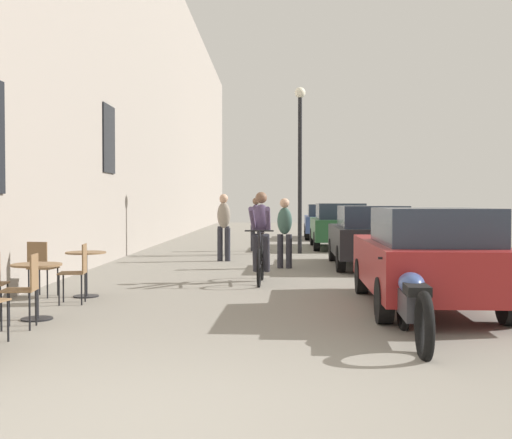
# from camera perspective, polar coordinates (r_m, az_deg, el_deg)

# --- Properties ---
(ground_plane) EXTENTS (88.00, 88.00, 0.00)m
(ground_plane) POSITION_cam_1_polar(r_m,az_deg,el_deg) (4.73, -10.41, -17.13)
(ground_plane) COLOR gray
(building_facade_left) EXTENTS (0.54, 68.00, 11.00)m
(building_facade_left) POSITION_cam_1_polar(r_m,az_deg,el_deg) (19.31, -11.97, 13.41)
(building_facade_left) COLOR gray
(building_facade_left) RESTS_ON ground_plane
(cafe_table_mid) EXTENTS (0.64, 0.64, 0.72)m
(cafe_table_mid) POSITION_cam_1_polar(r_m,az_deg,el_deg) (8.78, -18.84, -5.03)
(cafe_table_mid) COLOR black
(cafe_table_mid) RESTS_ON ground_plane
(cafe_chair_mid_toward_wall) EXTENTS (0.42, 0.42, 0.89)m
(cafe_chair_mid_toward_wall) POSITION_cam_1_polar(r_m,az_deg,el_deg) (8.23, -19.73, -5.50)
(cafe_chair_mid_toward_wall) COLOR black
(cafe_chair_mid_toward_wall) RESTS_ON ground_plane
(cafe_table_far) EXTENTS (0.64, 0.64, 0.72)m
(cafe_table_far) POSITION_cam_1_polar(r_m,az_deg,el_deg) (10.66, -14.82, -3.85)
(cafe_table_far) COLOR black
(cafe_table_far) RESTS_ON ground_plane
(cafe_chair_far_toward_street) EXTENTS (0.44, 0.44, 0.89)m
(cafe_chair_far_toward_street) POSITION_cam_1_polar(r_m,az_deg,el_deg) (10.81, -18.51, -3.83)
(cafe_chair_far_toward_street) COLOR black
(cafe_chair_far_toward_street) RESTS_ON ground_plane
(cafe_chair_far_toward_wall) EXTENTS (0.43, 0.43, 0.89)m
(cafe_chair_far_toward_wall) POSITION_cam_1_polar(r_m,az_deg,el_deg) (9.98, -15.52, -4.24)
(cafe_chair_far_toward_wall) COLOR black
(cafe_chair_far_toward_wall) RESTS_ON ground_plane
(cyclist_on_bicycle) EXTENTS (0.52, 1.76, 1.74)m
(cyclist_on_bicycle) POSITION_cam_1_polar(r_m,az_deg,el_deg) (12.15, 0.44, -1.78)
(cyclist_on_bicycle) COLOR black
(cyclist_on_bicycle) RESTS_ON ground_plane
(pedestrian_near) EXTENTS (0.37, 0.29, 1.61)m
(pedestrian_near) POSITION_cam_1_polar(r_m,az_deg,el_deg) (14.76, 2.55, -0.84)
(pedestrian_near) COLOR #26262D
(pedestrian_near) RESTS_ON ground_plane
(pedestrian_mid) EXTENTS (0.37, 0.28, 1.73)m
(pedestrian_mid) POSITION_cam_1_polar(r_m,az_deg,el_deg) (16.55, -2.87, -0.34)
(pedestrian_mid) COLOR #26262D
(pedestrian_mid) RESTS_ON ground_plane
(pedestrian_far) EXTENTS (0.36, 0.26, 1.70)m
(pedestrian_far) POSITION_cam_1_polar(r_m,az_deg,el_deg) (18.29, -2.89, -0.22)
(pedestrian_far) COLOR #26262D
(pedestrian_far) RESTS_ON ground_plane
(pedestrian_furthest) EXTENTS (0.37, 0.29, 1.66)m
(pedestrian_furthest) POSITION_cam_1_polar(r_m,az_deg,el_deg) (20.03, 0.00, -0.12)
(pedestrian_furthest) COLOR #26262D
(pedestrian_furthest) RESTS_ON ground_plane
(street_lamp) EXTENTS (0.32, 0.32, 4.90)m
(street_lamp) POSITION_cam_1_polar(r_m,az_deg,el_deg) (19.12, 3.91, 6.31)
(street_lamp) COLOR black
(street_lamp) RESTS_ON ground_plane
(parked_car_nearest) EXTENTS (1.81, 4.08, 1.43)m
(parked_car_nearest) POSITION_cam_1_polar(r_m,az_deg,el_deg) (9.48, 14.83, -3.17)
(parked_car_nearest) COLOR maroon
(parked_car_nearest) RESTS_ON ground_plane
(parked_car_second) EXTENTS (1.79, 4.07, 1.43)m
(parked_car_second) POSITION_cam_1_polar(r_m,az_deg,el_deg) (15.31, 10.00, -1.38)
(parked_car_second) COLOR black
(parked_car_second) RESTS_ON ground_plane
(parked_car_third) EXTENTS (1.83, 4.19, 1.48)m
(parked_car_third) POSITION_cam_1_polar(r_m,az_deg,el_deg) (21.33, 7.33, -0.49)
(parked_car_third) COLOR #23512D
(parked_car_third) RESTS_ON ground_plane
(parked_car_fourth) EXTENTS (1.82, 4.08, 1.43)m
(parked_car_fourth) POSITION_cam_1_polar(r_m,az_deg,el_deg) (27.01, 6.12, -0.12)
(parked_car_fourth) COLOR #384C84
(parked_car_fourth) RESTS_ON ground_plane
(parked_motorcycle) EXTENTS (0.62, 2.15, 0.92)m
(parked_motorcycle) POSITION_cam_1_polar(r_m,az_deg,el_deg) (7.23, 13.72, -7.32)
(parked_motorcycle) COLOR black
(parked_motorcycle) RESTS_ON ground_plane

